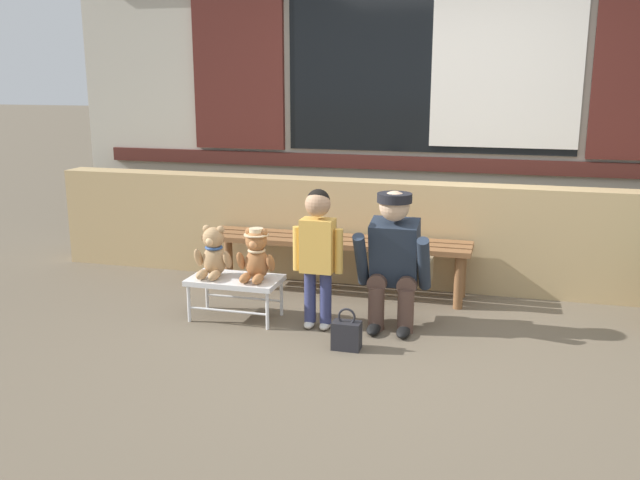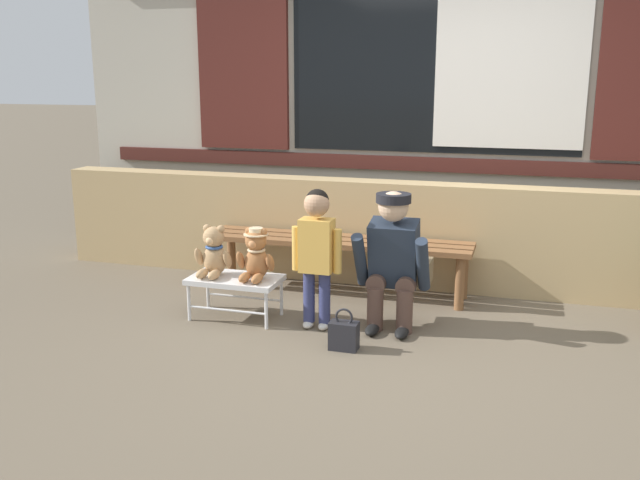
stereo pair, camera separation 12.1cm
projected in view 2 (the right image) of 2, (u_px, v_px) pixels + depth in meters
ground_plane at (382, 350)px, 4.36m from camera, size 60.00×60.00×0.00m
brick_low_wall at (420, 235)px, 5.59m from camera, size 6.34×0.25×0.85m
shop_facade at (436, 64)px, 5.75m from camera, size 6.47×0.26×3.53m
wooden_bench_long at (337, 247)px, 5.43m from camera, size 2.10×0.40×0.44m
small_display_bench at (235, 282)px, 4.88m from camera, size 0.64×0.36×0.30m
teddy_bear_plain at (214, 253)px, 4.88m from camera, size 0.28×0.26×0.36m
teddy_bear_with_hat at (256, 255)px, 4.79m from camera, size 0.28×0.27×0.36m
child_standing at (317, 244)px, 4.61m from camera, size 0.35×0.18×0.96m
adult_crouching at (395, 260)px, 4.64m from camera, size 0.50×0.49×0.95m
handbag_on_ground at (344, 335)px, 4.35m from camera, size 0.18×0.11×0.27m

